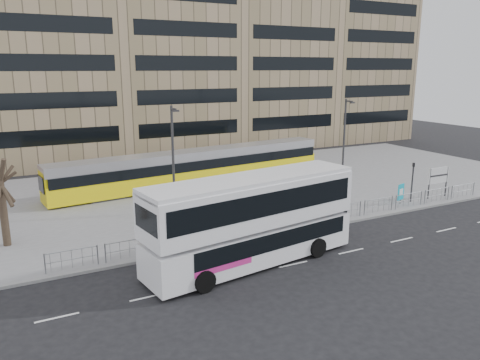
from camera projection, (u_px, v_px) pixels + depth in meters
name	position (u px, v px, depth m)	size (l,w,h in m)	color
ground	(284.00, 235.00, 29.56)	(120.00, 120.00, 0.00)	black
plaza	(208.00, 191.00, 39.89)	(64.00, 24.00, 0.15)	slate
kerb	(284.00, 234.00, 29.58)	(64.00, 0.25, 0.17)	gray
building_row	(145.00, 46.00, 56.79)	(70.40, 18.40, 31.20)	maroon
pedestrian_barrier	(306.00, 214.00, 30.65)	(32.07, 0.07, 1.10)	gray
road_markings	(337.00, 254.00, 26.55)	(62.00, 0.12, 0.01)	white
double_decker_bus	(252.00, 217.00, 24.74)	(12.34, 4.43, 4.83)	white
tram	(197.00, 167.00, 41.76)	(26.20, 5.41, 3.07)	yellow
station_sign	(438.00, 177.00, 37.28)	(2.14, 0.15, 2.46)	#2D2D30
ad_panel	(401.00, 192.00, 35.72)	(0.81, 0.29, 1.55)	#2D2D30
pedestrian	(234.00, 208.00, 31.53)	(0.69, 0.45, 1.90)	black
traffic_light_west	(240.00, 200.00, 29.68)	(0.17, 0.21, 3.10)	#2D2D30
traffic_light_east	(413.00, 177.00, 36.03)	(0.22, 0.24, 3.10)	#2D2D30
lamp_post_west	(173.00, 155.00, 32.66)	(0.45, 1.04, 7.66)	#2D2D30
lamp_post_east	(345.00, 137.00, 42.12)	(0.45, 1.04, 7.50)	#2D2D30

